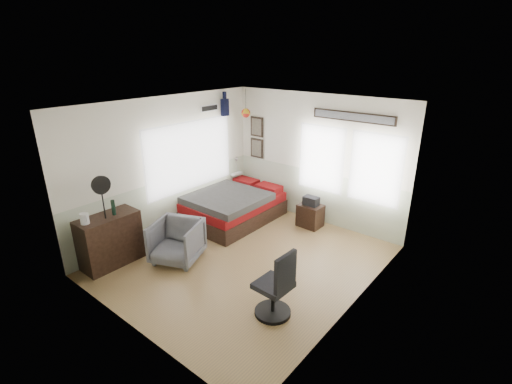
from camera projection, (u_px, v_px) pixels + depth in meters
ground_plane at (246, 260)px, 6.57m from camera, size 4.00×4.50×0.01m
room_shell at (249, 170)px, 6.17m from camera, size 4.02×4.52×2.71m
wall_decor at (266, 119)px, 7.88m from camera, size 3.55×1.32×1.44m
bed at (233, 206)px, 8.02m from camera, size 1.48×2.03×0.65m
dresser at (110, 240)px, 6.32m from camera, size 0.48×1.00×0.90m
armchair at (177, 241)px, 6.45m from camera, size 1.03×1.04×0.73m
nightstand at (310, 215)px, 7.76m from camera, size 0.49×0.40×0.48m
task_chair at (276, 290)px, 5.05m from camera, size 0.51×0.51×1.03m
kettle at (85, 219)px, 5.86m from camera, size 0.16×0.13×0.18m
bottle at (113, 208)px, 6.16m from camera, size 0.07×0.07×0.26m
stand_fan at (101, 186)px, 5.86m from camera, size 0.09×0.30×0.74m
black_bag at (311, 201)px, 7.64m from camera, size 0.31×0.20×0.18m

